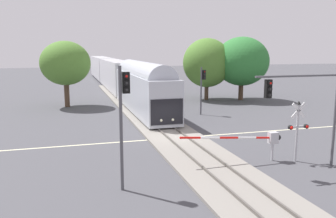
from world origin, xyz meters
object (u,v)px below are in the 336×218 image
object	(u,v)px
commuter_train	(115,74)
traffic_signal_far_side	(203,83)
crossing_signal_mast	(298,125)
oak_far_right	(207,63)
traffic_signal_near_left	(123,109)
maple_right_background	(242,61)
oak_behind_train	(65,63)
crossing_gate_near	(261,139)
traffic_signal_near_right	(314,95)

from	to	relation	value
commuter_train	traffic_signal_far_side	world-z (taller)	commuter_train
crossing_signal_mast	oak_far_right	size ratio (longest dim) A/B	0.46
traffic_signal_far_side	traffic_signal_near_left	bearing A→B (deg)	-122.20
commuter_train	traffic_signal_far_side	xyz separation A→B (m)	(5.68, -24.39, 0.60)
commuter_train	oak_far_right	world-z (taller)	oak_far_right
traffic_signal_near_left	maple_right_background	size ratio (longest dim) A/B	0.72
maple_right_background	oak_far_right	bearing A→B (deg)	162.67
oak_behind_train	crossing_gate_near	bearing A→B (deg)	-65.65
traffic_signal_near_left	maple_right_background	distance (m)	32.93
commuter_train	oak_far_right	bearing A→B (deg)	-54.48
traffic_signal_far_side	oak_behind_train	size ratio (longest dim) A/B	0.64
commuter_train	crossing_signal_mast	distance (m)	40.83
crossing_signal_mast	traffic_signal_far_side	distance (m)	16.11
crossing_gate_near	traffic_signal_far_side	size ratio (longest dim) A/B	1.32
crossing_signal_mast	oak_far_right	bearing A→B (deg)	79.50
crossing_signal_mast	oak_behind_train	distance (m)	28.75
traffic_signal_near_right	oak_behind_train	xyz separation A→B (m)	(-13.33, 26.55, 0.86)
commuter_train	crossing_gate_near	world-z (taller)	commuter_train
traffic_signal_far_side	oak_behind_train	world-z (taller)	oak_behind_train
crossing_gate_near	traffic_signal_far_side	distance (m)	15.79
traffic_signal_near_right	commuter_train	bearing A→B (deg)	97.47
commuter_train	traffic_signal_near_left	world-z (taller)	traffic_signal_near_left
traffic_signal_near_right	oak_far_right	bearing A→B (deg)	80.01
commuter_train	oak_far_right	xyz separation A→B (m)	(10.27, -14.39, 2.22)
commuter_train	traffic_signal_far_side	bearing A→B (deg)	-76.89
crossing_gate_near	traffic_signal_far_side	world-z (taller)	traffic_signal_far_side
maple_right_background	traffic_signal_near_right	bearing A→B (deg)	-109.59
crossing_gate_near	maple_right_background	distance (m)	26.91
commuter_train	traffic_signal_near_left	size ratio (longest dim) A/B	10.86
crossing_gate_near	traffic_signal_near_right	xyz separation A→B (m)	(2.13, -1.80, 2.82)
crossing_signal_mast	commuter_train	bearing A→B (deg)	97.66
commuter_train	oak_behind_train	bearing A→B (deg)	-117.46
oak_behind_train	maple_right_background	world-z (taller)	maple_right_background
traffic_signal_near_left	oak_behind_train	world-z (taller)	oak_behind_train
crossing_signal_mast	maple_right_background	bearing A→B (deg)	69.47
crossing_gate_near	oak_far_right	world-z (taller)	oak_far_right
traffic_signal_far_side	maple_right_background	xyz separation A→B (m)	(9.01, 8.62, 1.81)
traffic_signal_far_side	maple_right_background	bearing A→B (deg)	43.72
crossing_signal_mast	traffic_signal_near_right	world-z (taller)	traffic_signal_near_right
oak_far_right	crossing_signal_mast	bearing A→B (deg)	-100.50
commuter_train	maple_right_background	xyz separation A→B (m)	(14.69, -15.77, 2.42)
maple_right_background	oak_far_right	world-z (taller)	maple_right_background
crossing_gate_near	maple_right_background	size ratio (longest dim) A/B	0.78
traffic_signal_near_right	traffic_signal_far_side	distance (m)	17.33
oak_behind_train	maple_right_background	size ratio (longest dim) A/B	0.92
crossing_signal_mast	maple_right_background	distance (m)	26.52
traffic_signal_near_left	oak_behind_train	size ratio (longest dim) A/B	0.78
commuter_train	traffic_signal_near_left	xyz separation A→B (m)	(-5.34, -41.88, 1.31)
maple_right_background	oak_behind_train	bearing A→B (deg)	178.40
crossing_signal_mast	traffic_signal_near_left	distance (m)	11.01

